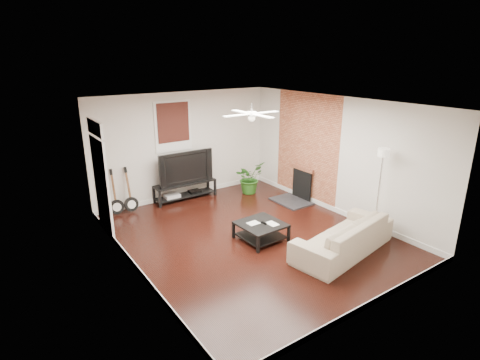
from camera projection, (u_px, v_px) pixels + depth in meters
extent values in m
cube|color=black|center=(251.00, 236.00, 8.15)|extent=(5.00, 6.00, 0.01)
cube|color=white|center=(252.00, 103.00, 7.28)|extent=(5.00, 6.00, 0.01)
cube|color=silver|center=(184.00, 146.00, 10.06)|extent=(5.00, 0.01, 2.80)
cube|color=silver|center=(377.00, 225.00, 5.36)|extent=(5.00, 0.01, 2.80)
cube|color=silver|center=(130.00, 198.00, 6.37)|extent=(0.01, 6.00, 2.80)
cube|color=silver|center=(336.00, 156.00, 9.06)|extent=(0.01, 6.00, 2.80)
cube|color=#A95436|center=(306.00, 148.00, 9.83)|extent=(0.02, 2.20, 2.80)
cube|color=black|center=(296.00, 184.00, 9.97)|extent=(0.80, 1.10, 0.92)
cube|color=#36130E|center=(173.00, 126.00, 9.71)|extent=(1.00, 0.06, 1.30)
cube|color=white|center=(102.00, 178.00, 7.92)|extent=(0.08, 1.00, 2.50)
cube|color=black|center=(185.00, 191.00, 10.18)|extent=(1.67, 0.45, 0.47)
imported|color=black|center=(184.00, 167.00, 9.99)|extent=(1.50, 0.20, 0.86)
cube|color=black|center=(261.00, 231.00, 7.94)|extent=(0.90, 0.90, 0.37)
imported|color=#C4AC93|center=(343.00, 236.00, 7.40)|extent=(2.47, 1.31, 0.69)
imported|color=#275F1B|center=(249.00, 178.00, 10.59)|extent=(0.96, 0.89, 0.87)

